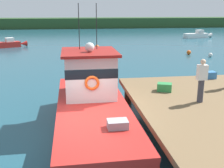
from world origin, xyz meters
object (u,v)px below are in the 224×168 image
crate_stack_near_edge (164,87)px  mooring_buoy_spare_mooring (97,47)px  moored_boat_near_channel (7,44)px  crate_single_by_cleat (209,75)px  main_fishing_boat (91,104)px  mooring_buoy_inshore (189,52)px  deckhand_further_back (202,80)px  mooring_buoy_channel_marker (210,55)px  moored_boat_off_the_point (198,35)px

crate_stack_near_edge → mooring_buoy_spare_mooring: bearing=92.6°
moored_boat_near_channel → crate_single_by_cleat: bearing=-57.1°
main_fishing_boat → mooring_buoy_inshore: (11.22, 16.88, -0.78)m
main_fishing_boat → deckhand_further_back: size_ratio=6.02×
crate_single_by_cleat → mooring_buoy_channel_marker: crate_single_by_cleat is taller
main_fishing_boat → deckhand_further_back: (4.02, -0.83, 1.05)m
crate_single_by_cleat → crate_stack_near_edge: 3.45m
moored_boat_off_the_point → mooring_buoy_channel_marker: size_ratio=12.32×
crate_stack_near_edge → moored_boat_off_the_point: (16.45, 32.30, -0.94)m
main_fishing_boat → crate_single_by_cleat: 6.61m
moored_boat_off_the_point → crate_stack_near_edge: bearing=-117.0°
mooring_buoy_inshore → main_fishing_boat: bearing=-123.6°
moored_boat_near_channel → mooring_buoy_inshore: moored_boat_near_channel is taller
crate_single_by_cleat → moored_boat_off_the_point: (13.52, 30.49, -0.94)m
main_fishing_boat → mooring_buoy_spare_mooring: (2.16, 22.36, -0.77)m
moored_boat_off_the_point → mooring_buoy_spare_mooring: size_ratio=10.45×
main_fishing_boat → crate_single_by_cleat: bearing=22.7°
crate_stack_near_edge → moored_boat_off_the_point: crate_stack_near_edge is taller
main_fishing_boat → crate_stack_near_edge: (3.16, 0.74, 0.36)m
deckhand_further_back → mooring_buoy_channel_marker: (8.71, 16.00, -1.85)m
deckhand_further_back → mooring_buoy_inshore: bearing=67.9°
crate_single_by_cleat → moored_boat_off_the_point: size_ratio=0.12×
moored_boat_near_channel → mooring_buoy_spare_mooring: size_ratio=9.28×
deckhand_further_back → moored_boat_off_the_point: deckhand_further_back is taller
moored_boat_off_the_point → mooring_buoy_channel_marker: moored_boat_off_the_point is taller
main_fishing_boat → mooring_buoy_channel_marker: main_fishing_boat is taller
mooring_buoy_channel_marker → crate_single_by_cleat: bearing=-117.7°
crate_single_by_cleat → moored_boat_off_the_point: 33.36m
crate_single_by_cleat → crate_stack_near_edge: size_ratio=1.00×
moored_boat_off_the_point → crate_single_by_cleat: bearing=-113.9°
mooring_buoy_spare_mooring → mooring_buoy_channel_marker: bearing=-34.3°
mooring_buoy_channel_marker → mooring_buoy_inshore: 2.28m
crate_single_by_cleat → crate_stack_near_edge: crate_single_by_cleat is taller
moored_boat_off_the_point → mooring_buoy_channel_marker: 19.15m
main_fishing_boat → moored_boat_off_the_point: bearing=59.3°
moored_boat_near_channel → mooring_buoy_channel_marker: bearing=-25.3°
deckhand_further_back → moored_boat_near_channel: 29.04m
crate_single_by_cleat → mooring_buoy_inshore: (5.13, 14.32, -1.15)m
main_fishing_boat → crate_stack_near_edge: bearing=13.1°
moored_boat_near_channel → moored_boat_off_the_point: bearing=15.4°
deckhand_further_back → mooring_buoy_spare_mooring: (-1.85, 23.19, -1.82)m
deckhand_further_back → moored_boat_near_channel: deckhand_further_back is taller
moored_boat_near_channel → moored_boat_off_the_point: 29.28m
main_fishing_boat → moored_boat_off_the_point: 38.42m
crate_single_by_cleat → moored_boat_near_channel: (-14.70, 22.71, -0.97)m
mooring_buoy_channel_marker → moored_boat_near_channel: bearing=154.7°
crate_stack_near_edge → moored_boat_near_channel: size_ratio=0.13×
moored_boat_near_channel → mooring_buoy_spare_mooring: 11.16m
moored_boat_off_the_point → mooring_buoy_inshore: bearing=-117.5°
main_fishing_boat → mooring_buoy_spare_mooring: main_fishing_boat is taller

